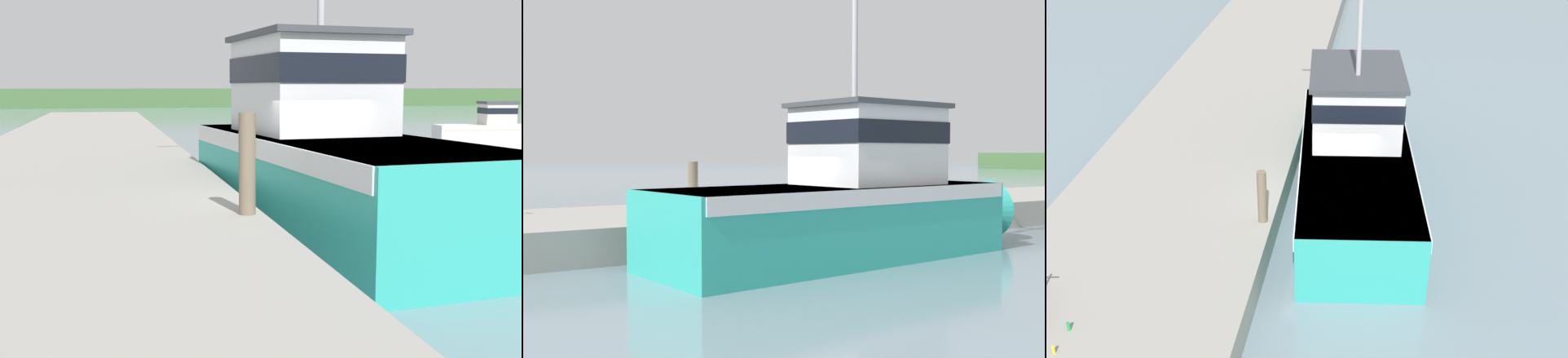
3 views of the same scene
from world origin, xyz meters
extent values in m
plane|color=gray|center=(0.00, 0.00, 0.00)|extent=(320.00, 320.00, 0.00)
cube|color=gray|center=(-4.46, 0.00, 0.44)|extent=(6.22, 80.00, 0.89)
cube|color=#426638|center=(30.00, 79.21, 1.26)|extent=(180.00, 5.00, 2.53)
cube|color=teal|center=(0.67, 1.42, 0.90)|extent=(4.02, 9.53, 1.80)
cone|color=teal|center=(0.15, 6.87, 0.90)|extent=(1.86, 1.82, 1.71)
cube|color=silver|center=(0.67, 1.42, 1.62)|extent=(4.06, 9.35, 0.36)
cube|color=silver|center=(0.56, 2.58, 2.76)|extent=(2.81, 3.37, 1.91)
cube|color=black|center=(0.56, 2.58, 3.09)|extent=(2.86, 3.44, 0.53)
cube|color=#3D4247|center=(0.56, 2.58, 3.77)|extent=(3.03, 3.64, 0.12)
cube|color=silver|center=(13.11, 16.06, 0.52)|extent=(4.61, 2.13, 1.05)
cube|color=beige|center=(13.11, 16.06, 0.94)|extent=(4.53, 2.14, 0.21)
cube|color=beige|center=(13.65, 15.96, 1.52)|extent=(1.55, 1.34, 0.94)
cube|color=black|center=(13.65, 15.96, 1.68)|extent=(1.58, 1.37, 0.26)
cube|color=#3D4247|center=(13.65, 15.96, 2.05)|extent=(1.67, 1.45, 0.12)
cylinder|color=#756651|center=(-1.61, -1.24, 1.63)|extent=(0.25, 0.25, 1.49)
camera|label=1|loc=(-3.58, -10.49, 2.74)|focal=45.00mm
camera|label=2|loc=(13.24, -8.06, 2.61)|focal=45.00mm
camera|label=3|loc=(1.40, -15.43, 10.50)|focal=45.00mm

